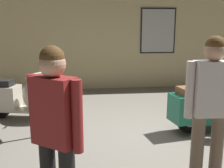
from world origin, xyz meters
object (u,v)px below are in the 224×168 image
at_px(scooter_0, 31,96).
at_px(info_stanchion, 39,110).
at_px(visitor_1, 211,103).
at_px(visitor_0, 55,128).
at_px(scooter_1, 224,103).

height_order(scooter_0, info_stanchion, info_stanchion).
relative_size(scooter_0, info_stanchion, 1.56).
bearing_deg(scooter_0, visitor_1, -34.98).
bearing_deg(visitor_1, visitor_0, 108.58).
height_order(scooter_1, info_stanchion, info_stanchion).
xyz_separation_m(visitor_0, info_stanchion, (-0.51, 2.20, -0.51)).
distance_m(scooter_0, visitor_1, 3.70).
bearing_deg(scooter_0, visitor_0, -63.30).
relative_size(scooter_0, visitor_1, 1.01).
bearing_deg(visitor_1, info_stanchion, 54.11).
bearing_deg(scooter_1, visitor_1, -133.57).
height_order(visitor_0, visitor_1, visitor_1).
bearing_deg(scooter_1, scooter_0, 155.52).
xyz_separation_m(scooter_0, visitor_0, (0.82, -3.18, 0.51)).
bearing_deg(scooter_1, info_stanchion, 170.52).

